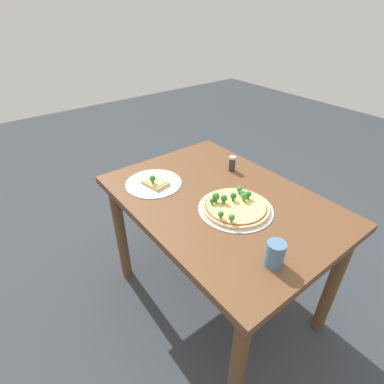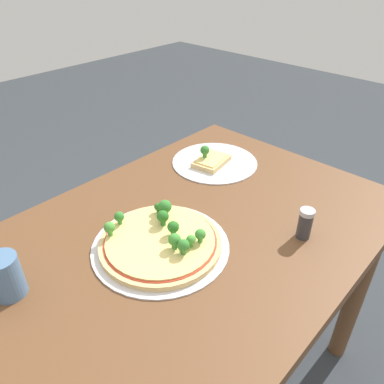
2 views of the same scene
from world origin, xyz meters
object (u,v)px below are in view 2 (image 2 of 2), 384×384
at_px(pizza_tray_whole, 161,241).
at_px(drinking_cup, 6,276).
at_px(pizza_tray_slice, 213,161).
at_px(condiment_shaker, 305,224).
at_px(dining_table, 193,258).

bearing_deg(pizza_tray_whole, drinking_cup, -21.29).
xyz_separation_m(pizza_tray_slice, condiment_shaker, (0.13, 0.40, 0.03)).
distance_m(pizza_tray_slice, drinking_cup, 0.71).
bearing_deg(pizza_tray_whole, pizza_tray_slice, -156.47).
xyz_separation_m(pizza_tray_whole, condiment_shaker, (-0.26, 0.23, 0.03)).
bearing_deg(dining_table, pizza_tray_slice, -148.33).
bearing_deg(drinking_cup, dining_table, 162.78).
distance_m(pizza_tray_whole, pizza_tray_slice, 0.43).
bearing_deg(pizza_tray_slice, dining_table, 31.67).
relative_size(dining_table, drinking_cup, 11.20).
relative_size(dining_table, condiment_shaker, 13.24).
relative_size(drinking_cup, condiment_shaker, 1.18).
relative_size(dining_table, pizza_tray_whole, 3.27).
bearing_deg(condiment_shaker, pizza_tray_slice, -108.15).
bearing_deg(pizza_tray_slice, drinking_cup, 4.10).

